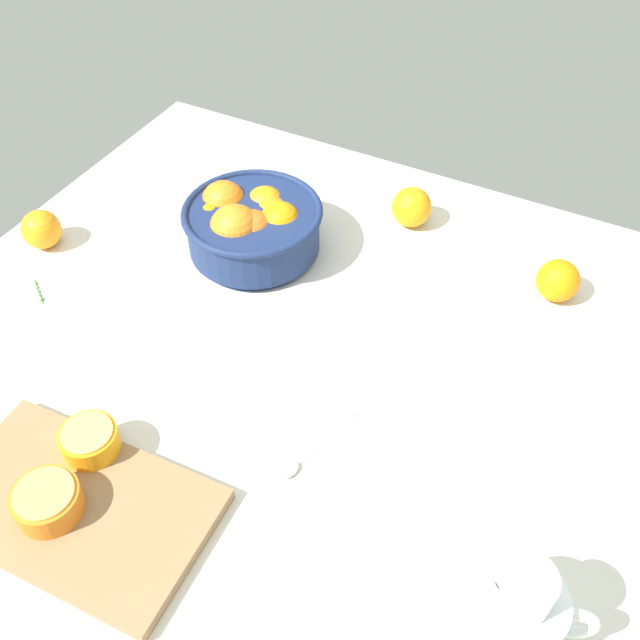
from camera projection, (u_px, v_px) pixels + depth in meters
The scene contains 11 objects.
ground_plane at pixel (317, 378), 102.72cm from camera, with size 124.31×107.19×3.00cm, color silver.
fruit_bowl at pixel (251, 225), 116.43cm from camera, with size 22.90×22.90×10.82cm.
juice_pitcher at pixel (510, 617), 72.39cm from camera, with size 14.06×10.29×15.25cm.
cutting_board at pixel (77, 507), 85.73cm from camera, with size 32.65×19.33×1.84cm, color olive.
orange_half_0 at pixel (90, 440), 89.25cm from camera, with size 7.34×7.34×3.54cm.
orange_half_1 at pixel (48, 501), 83.16cm from camera, with size 8.02×8.02×3.82cm.
loose_orange_1 at pixel (412, 207), 122.64cm from camera, with size 6.98×6.98×6.98cm, color orange.
loose_orange_3 at pixel (41, 229), 118.75cm from camera, with size 6.58×6.58×6.58cm, color orange.
loose_orange_4 at pixel (558, 281), 109.96cm from camera, with size 6.71×6.71×6.71cm, color orange.
spoon at pixel (305, 455), 91.40cm from camera, with size 5.78×13.93×1.00cm.
herb_sprig_0 at pixel (39, 292), 112.72cm from camera, with size 5.27×3.83×0.86cm.
Camera 1 is at (30.34, -57.69, 78.34)cm, focal length 39.97 mm.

